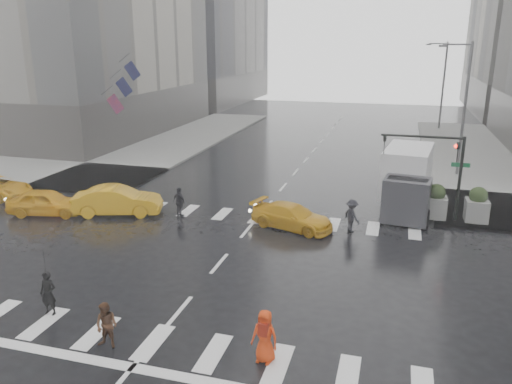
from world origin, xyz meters
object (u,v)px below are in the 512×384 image
(traffic_signal_pole, at_px, (441,161))
(pedestrian_orange, at_px, (265,336))
(taxi_front, at_px, (47,202))
(taxi_mid, at_px, (117,201))
(box_truck, at_px, (407,178))
(pedestrian_brown, at_px, (107,325))

(traffic_signal_pole, xyz_separation_m, pedestrian_orange, (-5.43, -13.95, -2.39))
(taxi_front, distance_m, taxi_mid, 3.82)
(traffic_signal_pole, bearing_deg, pedestrian_orange, -111.27)
(box_truck, bearing_deg, pedestrian_orange, -96.98)
(pedestrian_brown, relative_size, taxi_mid, 0.32)
(pedestrian_brown, relative_size, box_truck, 0.24)
(taxi_front, bearing_deg, taxi_mid, -86.26)
(pedestrian_orange, distance_m, taxi_mid, 15.09)
(taxi_front, xyz_separation_m, box_truck, (18.57, 6.24, 1.09))
(pedestrian_brown, height_order, taxi_mid, taxi_mid)
(traffic_signal_pole, bearing_deg, pedestrian_brown, -125.00)
(pedestrian_brown, relative_size, taxi_front, 0.36)
(pedestrian_orange, bearing_deg, box_truck, 84.08)
(taxi_mid, bearing_deg, pedestrian_brown, -168.63)
(pedestrian_brown, height_order, taxi_front, pedestrian_brown)
(traffic_signal_pole, height_order, taxi_mid, traffic_signal_pole)
(pedestrian_orange, bearing_deg, taxi_mid, 144.97)
(box_truck, bearing_deg, taxi_front, -154.22)
(traffic_signal_pole, bearing_deg, box_truck, 133.86)
(traffic_signal_pole, distance_m, pedestrian_orange, 15.16)
(traffic_signal_pole, xyz_separation_m, taxi_front, (-20.08, -4.67, -2.52))
(pedestrian_brown, distance_m, taxi_mid, 12.62)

